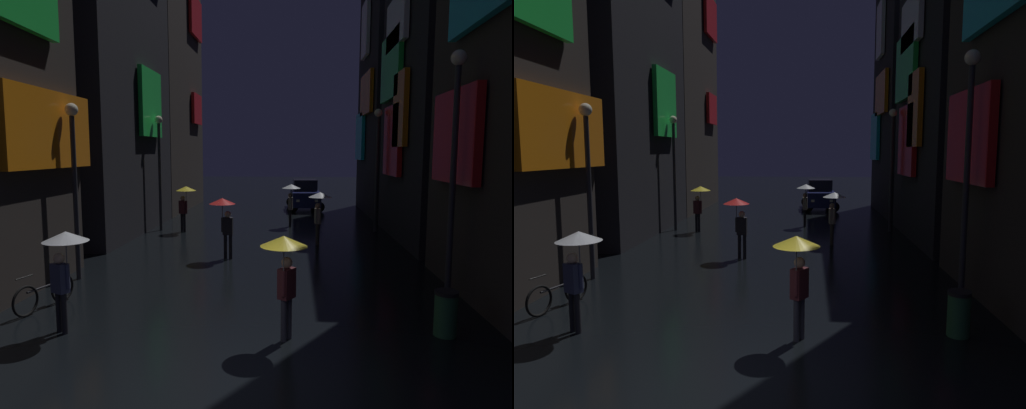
% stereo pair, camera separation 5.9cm
% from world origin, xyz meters
% --- Properties ---
extents(ground_plane, '(120.00, 120.00, 0.00)m').
position_xyz_m(ground_plane, '(0.00, 0.00, 0.00)').
color(ground_plane, black).
extents(building_left_far, '(4.25, 8.78, 23.17)m').
position_xyz_m(building_left_far, '(-7.49, 22.40, 11.59)').
color(building_left_far, '#2D2826').
rests_on(building_left_far, ground).
extents(building_right_mid, '(4.25, 7.60, 12.00)m').
position_xyz_m(building_right_mid, '(7.47, 12.81, 6.01)').
color(building_right_mid, black).
rests_on(building_right_mid, ground).
extents(building_right_far, '(4.25, 7.04, 13.85)m').
position_xyz_m(building_right_far, '(7.48, 21.52, 6.93)').
color(building_right_far, black).
rests_on(building_right_far, ground).
extents(pedestrian_midstreet_left_red, '(0.90, 0.90, 2.12)m').
position_xyz_m(pedestrian_midstreet_left_red, '(-1.14, 8.67, 1.67)').
color(pedestrian_midstreet_left_red, black).
rests_on(pedestrian_midstreet_left_red, ground).
extents(pedestrian_far_right_clear, '(0.90, 0.90, 2.12)m').
position_xyz_m(pedestrian_far_right_clear, '(1.10, 15.56, 1.67)').
color(pedestrian_far_right_clear, black).
rests_on(pedestrian_far_right_clear, ground).
extents(pedestrian_near_crossing_clear, '(0.90, 0.90, 2.12)m').
position_xyz_m(pedestrian_near_crossing_clear, '(2.23, 11.29, 1.67)').
color(pedestrian_near_crossing_clear, '#38332D').
rests_on(pedestrian_near_crossing_clear, ground).
extents(pedestrian_foreground_right_yellow, '(0.90, 0.90, 2.12)m').
position_xyz_m(pedestrian_foreground_right_yellow, '(1.07, 1.91, 1.67)').
color(pedestrian_foreground_right_yellow, '#2D2D38').
rests_on(pedestrian_foreground_right_yellow, ground).
extents(pedestrian_foreground_left_yellow, '(0.90, 0.90, 2.12)m').
position_xyz_m(pedestrian_foreground_left_yellow, '(-3.73, 13.78, 1.67)').
color(pedestrian_foreground_left_yellow, black).
rests_on(pedestrian_foreground_left_yellow, ground).
extents(pedestrian_midstreet_centre_clear, '(0.90, 0.90, 2.12)m').
position_xyz_m(pedestrian_midstreet_centre_clear, '(-3.36, 1.98, 1.67)').
color(pedestrian_midstreet_centre_clear, black).
rests_on(pedestrian_midstreet_centre_clear, ground).
extents(bicycle_parked_at_storefront, '(0.57, 1.76, 0.96)m').
position_xyz_m(bicycle_parked_at_storefront, '(-4.60, 3.35, 0.39)').
color(bicycle_parked_at_storefront, black).
rests_on(bicycle_parked_at_storefront, ground).
extents(car_distant, '(2.40, 4.22, 1.92)m').
position_xyz_m(car_distant, '(1.93, 22.62, 0.93)').
color(car_distant, navy).
rests_on(car_distant, ground).
extents(streetlamp_right_far, '(0.36, 0.36, 5.61)m').
position_xyz_m(streetlamp_right_far, '(5.00, 14.63, 3.50)').
color(streetlamp_right_far, '#2D2D33').
rests_on(streetlamp_right_far, ground).
extents(streetlamp_left_near, '(0.36, 0.36, 5.05)m').
position_xyz_m(streetlamp_left_near, '(-5.00, 5.86, 3.19)').
color(streetlamp_left_near, '#2D2D33').
rests_on(streetlamp_left_near, ground).
extents(streetlamp_left_far, '(0.36, 0.36, 5.33)m').
position_xyz_m(streetlamp_left_far, '(-5.00, 14.15, 3.35)').
color(streetlamp_left_far, '#2D2D33').
rests_on(streetlamp_left_far, ground).
extents(streetlamp_right_near, '(0.36, 0.36, 6.04)m').
position_xyz_m(streetlamp_right_near, '(5.00, 4.55, 3.73)').
color(streetlamp_right_near, '#2D2D33').
rests_on(streetlamp_right_near, ground).
extents(trash_bin, '(0.46, 0.46, 0.93)m').
position_xyz_m(trash_bin, '(4.30, 2.51, 0.47)').
color(trash_bin, '#265933').
rests_on(trash_bin, ground).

